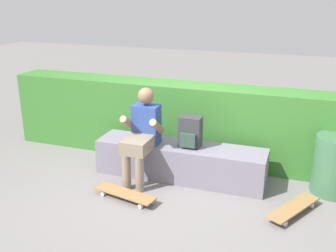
{
  "coord_description": "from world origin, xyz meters",
  "views": [
    {
      "loc": [
        1.45,
        -4.17,
        2.37
      ],
      "look_at": [
        -0.16,
        0.36,
        0.72
      ],
      "focal_mm": 41.99,
      "sensor_mm": 36.0,
      "label": 1
    }
  ],
  "objects_px": {
    "skateboard_beside_bench": "(293,208)",
    "backpack_on_bench": "(190,132)",
    "person_skater": "(142,132)",
    "bench_main": "(180,161)",
    "trash_bin": "(335,165)",
    "skateboard_near_person": "(125,194)"
  },
  "relations": [
    {
      "from": "person_skater",
      "to": "trash_bin",
      "type": "height_order",
      "value": "person_skater"
    },
    {
      "from": "backpack_on_bench",
      "to": "trash_bin",
      "type": "distance_m",
      "value": 1.81
    },
    {
      "from": "bench_main",
      "to": "trash_bin",
      "type": "xyz_separation_m",
      "value": [
        1.91,
        0.23,
        0.13
      ]
    },
    {
      "from": "skateboard_near_person",
      "to": "trash_bin",
      "type": "distance_m",
      "value": 2.58
    },
    {
      "from": "bench_main",
      "to": "skateboard_beside_bench",
      "type": "height_order",
      "value": "bench_main"
    },
    {
      "from": "skateboard_near_person",
      "to": "trash_bin",
      "type": "xyz_separation_m",
      "value": [
        2.35,
        1.02,
        0.29
      ]
    },
    {
      "from": "person_skater",
      "to": "backpack_on_bench",
      "type": "height_order",
      "value": "person_skater"
    },
    {
      "from": "skateboard_beside_bench",
      "to": "backpack_on_bench",
      "type": "distance_m",
      "value": 1.53
    },
    {
      "from": "skateboard_near_person",
      "to": "trash_bin",
      "type": "relative_size",
      "value": 1.12
    },
    {
      "from": "bench_main",
      "to": "person_skater",
      "type": "xyz_separation_m",
      "value": [
        -0.44,
        -0.22,
        0.43
      ]
    },
    {
      "from": "backpack_on_bench",
      "to": "trash_bin",
      "type": "relative_size",
      "value": 0.54
    },
    {
      "from": "skateboard_near_person",
      "to": "skateboard_beside_bench",
      "type": "height_order",
      "value": "same"
    },
    {
      "from": "skateboard_beside_bench",
      "to": "skateboard_near_person",
      "type": "bearing_deg",
      "value": -170.14
    },
    {
      "from": "skateboard_beside_bench",
      "to": "backpack_on_bench",
      "type": "height_order",
      "value": "backpack_on_bench"
    },
    {
      "from": "backpack_on_bench",
      "to": "person_skater",
      "type": "bearing_deg",
      "value": -159.54
    },
    {
      "from": "person_skater",
      "to": "skateboard_near_person",
      "type": "bearing_deg",
      "value": -89.87
    },
    {
      "from": "bench_main",
      "to": "backpack_on_bench",
      "type": "height_order",
      "value": "backpack_on_bench"
    },
    {
      "from": "skateboard_beside_bench",
      "to": "backpack_on_bench",
      "type": "relative_size",
      "value": 2.0
    },
    {
      "from": "skateboard_near_person",
      "to": "trash_bin",
      "type": "bearing_deg",
      "value": 23.51
    },
    {
      "from": "bench_main",
      "to": "backpack_on_bench",
      "type": "relative_size",
      "value": 5.62
    },
    {
      "from": "bench_main",
      "to": "trash_bin",
      "type": "bearing_deg",
      "value": 6.9
    },
    {
      "from": "person_skater",
      "to": "skateboard_beside_bench",
      "type": "xyz_separation_m",
      "value": [
        1.92,
        -0.23,
        -0.59
      ]
    }
  ]
}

